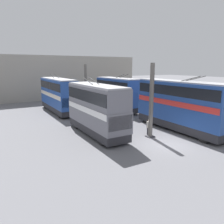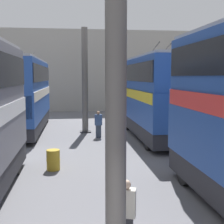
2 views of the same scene
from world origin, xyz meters
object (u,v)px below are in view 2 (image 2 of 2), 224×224
(bus_left_far, at_px, (154,92))
(bus_right_mid, at_px, (25,91))
(person_aisle_foreground, at_px, (126,212))
(person_aisle_midway, at_px, (98,124))
(oil_drum, at_px, (53,160))

(bus_left_far, xyz_separation_m, bus_right_mid, (3.56, 8.24, -0.03))
(bus_right_mid, xyz_separation_m, person_aisle_foreground, (-15.74, -4.44, -2.03))
(bus_right_mid, distance_m, person_aisle_midway, 6.03)
(person_aisle_foreground, bearing_deg, person_aisle_midway, 14.17)
(person_aisle_foreground, bearing_deg, oil_drum, 33.90)
(bus_left_far, xyz_separation_m, oil_drum, (-6.03, 5.78, -2.45))
(person_aisle_foreground, height_order, oil_drum, person_aisle_foreground)
(bus_left_far, bearing_deg, bus_right_mid, 66.63)
(bus_right_mid, xyz_separation_m, person_aisle_midway, (-2.96, -4.87, -1.96))
(person_aisle_foreground, relative_size, oil_drum, 1.86)
(bus_right_mid, distance_m, oil_drum, 10.20)
(person_aisle_midway, height_order, oil_drum, person_aisle_midway)
(person_aisle_midway, xyz_separation_m, oil_drum, (-6.63, 2.40, -0.47))
(person_aisle_midway, bearing_deg, bus_right_mid, -134.52)
(bus_left_far, xyz_separation_m, person_aisle_foreground, (-12.17, 3.80, -2.05))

